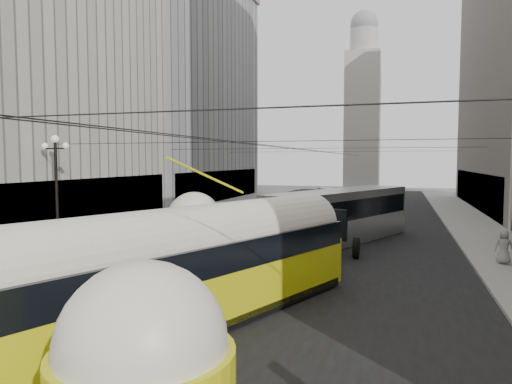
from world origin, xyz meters
The scene contains 14 objects.
road centered at (0.00, 32.50, 0.00)m, with size 20.00×85.00×0.02m, color black.
sidewalk_left centered at (-12.00, 36.00, 0.07)m, with size 4.00×72.00×0.15m, color gray.
sidewalk_right centered at (12.00, 36.00, 0.07)m, with size 4.00×72.00×0.15m, color gray.
rail_left centered at (-0.75, 32.50, 0.00)m, with size 0.12×85.00×0.04m, color gray.
rail_right centered at (0.75, 32.50, 0.00)m, with size 0.12×85.00×0.04m, color gray.
building_left_far centered at (-19.99, 48.00, 14.31)m, with size 12.60×28.60×28.60m.
distant_tower centered at (0.00, 80.00, 14.97)m, with size 6.00×6.00×31.36m.
lamppost_left_mid centered at (-12.60, 18.00, 3.74)m, with size 1.86×0.44×6.37m.
catenary centered at (0.12, 31.49, 5.88)m, with size 25.00×72.00×0.23m.
streetcar centered at (0.50, 8.18, 1.80)m, with size 8.06×15.75×3.69m.
city_bus centered at (3.22, 24.15, 1.77)m, with size 7.54×13.23×3.24m.
sedan_white_far centered at (2.65, 40.06, 0.71)m, with size 3.13×5.30×1.57m.
sedan_dark_far centered at (-2.36, 54.61, 0.68)m, with size 3.65×5.10×1.49m.
pedestrian_sidewalk_right centered at (11.42, 20.00, 0.97)m, with size 0.80×0.49×1.65m, color gray.
Camera 1 is at (6.66, -3.92, 5.06)m, focal length 32.00 mm.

